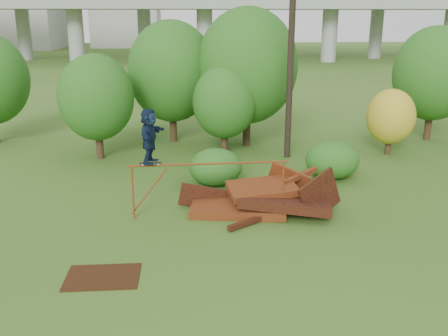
{
  "coord_description": "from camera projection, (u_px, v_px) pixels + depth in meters",
  "views": [
    {
      "loc": [
        -1.73,
        -13.21,
        6.21
      ],
      "look_at": [
        -0.8,
        2.0,
        1.6
      ],
      "focal_mm": 40.0,
      "sensor_mm": 36.0,
      "label": 1
    }
  ],
  "objects": [
    {
      "name": "tree_5",
      "position": [
        434.0,
        74.0,
        25.45
      ],
      "size": [
        4.17,
        4.17,
        5.86
      ],
      "color": "black",
      "rests_on": "ground"
    },
    {
      "name": "tree_4",
      "position": [
        391.0,
        117.0,
        23.12
      ],
      "size": [
        2.24,
        2.24,
        3.09
      ],
      "color": "black",
      "rests_on": "ground"
    },
    {
      "name": "tree_2",
      "position": [
        224.0,
        102.0,
        23.03
      ],
      "size": [
        2.96,
        2.96,
        4.17
      ],
      "color": "black",
      "rests_on": "ground"
    },
    {
      "name": "grind_rail",
      "position": [
        209.0,
        174.0,
        15.87
      ],
      "size": [
        5.14,
        0.32,
        1.8
      ],
      "color": "brown",
      "rests_on": "ground"
    },
    {
      "name": "ground",
      "position": [
        256.0,
        240.0,
        14.52
      ],
      "size": [
        240.0,
        240.0,
        0.0
      ],
      "primitive_type": "plane",
      "color": "#2D5116",
      "rests_on": "ground"
    },
    {
      "name": "flat_plate",
      "position": [
        103.0,
        277.0,
        12.42
      ],
      "size": [
        1.83,
        1.32,
        0.03
      ],
      "primitive_type": "cube",
      "rotation": [
        0.0,
        0.0,
        0.01
      ],
      "color": "black",
      "rests_on": "ground"
    },
    {
      "name": "tree_0",
      "position": [
        96.0,
        98.0,
        22.15
      ],
      "size": [
        3.36,
        3.36,
        4.74
      ],
      "color": "black",
      "rests_on": "ground"
    },
    {
      "name": "tree_1",
      "position": [
        172.0,
        72.0,
        25.1
      ],
      "size": [
        4.42,
        4.42,
        6.14
      ],
      "color": "black",
      "rests_on": "ground"
    },
    {
      "name": "skateboard",
      "position": [
        151.0,
        163.0,
        15.55
      ],
      "size": [
        0.69,
        0.22,
        0.07
      ],
      "rotation": [
        0.0,
        0.0,
        0.05
      ],
      "color": "black",
      "rests_on": "grind_rail"
    },
    {
      "name": "shrub_right",
      "position": [
        332.0,
        160.0,
        19.89
      ],
      "size": [
        2.14,
        1.96,
        1.51
      ],
      "primitive_type": "ellipsoid",
      "color": "#195015",
      "rests_on": "ground"
    },
    {
      "name": "scrap_pile",
      "position": [
        263.0,
        200.0,
        16.61
      ],
      "size": [
        5.48,
        3.36,
        1.86
      ],
      "color": "#4E260E",
      "rests_on": "ground"
    },
    {
      "name": "skater",
      "position": [
        149.0,
        136.0,
        15.3
      ],
      "size": [
        0.88,
        1.66,
        1.71
      ],
      "primitive_type": "imported",
      "rotation": [
        0.0,
        0.0,
        1.32
      ],
      "color": "#112038",
      "rests_on": "skateboard"
    },
    {
      "name": "utility_pole",
      "position": [
        291.0,
        48.0,
        21.73
      ],
      "size": [
        1.4,
        0.28,
        9.7
      ],
      "color": "black",
      "rests_on": "ground"
    },
    {
      "name": "tree_3",
      "position": [
        247.0,
        66.0,
        24.12
      ],
      "size": [
        4.87,
        4.87,
        6.75
      ],
      "color": "black",
      "rests_on": "ground"
    },
    {
      "name": "shrub_left",
      "position": [
        216.0,
        167.0,
        19.11
      ],
      "size": [
        2.05,
        1.89,
        1.42
      ],
      "primitive_type": "ellipsoid",
      "color": "#195015",
      "rests_on": "ground"
    }
  ]
}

